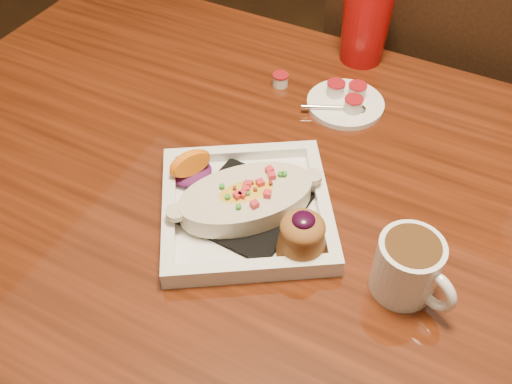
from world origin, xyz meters
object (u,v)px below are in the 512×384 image
at_px(red_tumbler, 366,22).
at_px(coffee_mug, 409,266).
at_px(plate, 252,207).
at_px(saucer, 345,101).
at_px(chair_far, 412,104).
at_px(table, 314,252).

bearing_deg(red_tumbler, coffee_mug, -63.63).
relative_size(plate, saucer, 2.43).
xyz_separation_m(chair_far, plate, (-0.08, -0.69, 0.27)).
relative_size(table, plate, 4.56).
height_order(table, red_tumbler, red_tumbler).
xyz_separation_m(table, chair_far, (-0.00, 0.63, -0.15)).
distance_m(chair_far, red_tumbler, 0.40).
xyz_separation_m(plate, red_tumbler, (-0.00, 0.46, 0.05)).
xyz_separation_m(plate, saucer, (0.02, 0.31, -0.02)).
bearing_deg(coffee_mug, saucer, 146.09).
relative_size(table, red_tumbler, 9.60).
relative_size(table, coffee_mug, 13.27).
bearing_deg(chair_far, saucer, 81.54).
distance_m(chair_far, saucer, 0.46).
relative_size(chair_far, plate, 2.83).
bearing_deg(table, plate, -144.27).
bearing_deg(saucer, coffee_mug, -57.16).
bearing_deg(red_tumbler, table, -78.08).
bearing_deg(chair_far, plate, 83.32).
distance_m(table, saucer, 0.28).
height_order(table, chair_far, chair_far).
distance_m(saucer, red_tumbler, 0.17).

